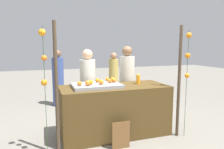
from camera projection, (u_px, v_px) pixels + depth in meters
The scene contains 22 objects.
ground_plane at pixel (114, 133), 4.06m from camera, with size 24.00×24.00×0.00m, color gray.
stall_counter at pixel (115, 110), 4.00m from camera, with size 2.02×0.85×0.94m, color #4C3819.
orange_tray at pixel (96, 85), 3.84m from camera, with size 0.88×0.63×0.06m, color gray.
orange_0 at pixel (107, 79), 4.14m from camera, with size 0.07×0.07×0.07m, color orange.
orange_1 at pixel (114, 80), 3.99m from camera, with size 0.08×0.08×0.08m, color orange.
orange_2 at pixel (110, 81), 3.95m from camera, with size 0.07×0.07×0.07m, color orange.
orange_3 at pixel (97, 80), 4.01m from camera, with size 0.08×0.08×0.08m, color orange.
orange_4 at pixel (91, 82), 3.76m from camera, with size 0.08×0.08×0.08m, color orange.
orange_5 at pixel (113, 79), 4.14m from camera, with size 0.08×0.08×0.08m, color orange.
orange_6 at pixel (80, 83), 3.65m from camera, with size 0.08×0.08×0.08m, color orange.
orange_7 at pixel (88, 83), 3.66m from camera, with size 0.09×0.09×0.09m, color orange.
orange_8 at pixel (101, 82), 3.77m from camera, with size 0.09×0.09×0.09m, color orange.
juice_bottle at pixel (138, 79), 4.15m from camera, with size 0.08×0.08×0.20m.
chalkboard_sign at pixel (121, 136), 3.44m from camera, with size 0.31×0.03×0.47m.
vendor_left at pixel (88, 90), 4.46m from camera, with size 0.33×0.33×1.62m.
vendor_right at pixel (127, 86), 4.77m from camera, with size 0.34×0.34×1.69m.
crowd_person_0 at pixel (114, 78), 6.58m from camera, with size 0.30×0.30×1.49m.
crowd_person_1 at pixel (58, 80), 5.90m from camera, with size 0.32×0.32×1.58m.
canopy_post_left at pixel (57, 90), 3.14m from camera, with size 0.06×0.06×2.05m, color #473828.
canopy_post_right at pixel (179, 82), 3.84m from camera, with size 0.06×0.06×2.05m, color #473828.
garland_strand_left at pixel (43, 57), 3.02m from camera, with size 0.11×0.11×1.98m.
garland_strand_right at pixel (188, 55), 3.76m from camera, with size 0.10×0.10×1.98m.
Camera 1 is at (-1.30, -3.65, 1.68)m, focal length 33.52 mm.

